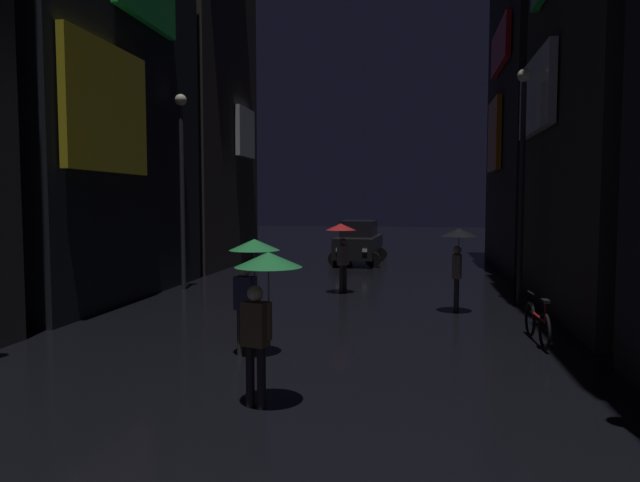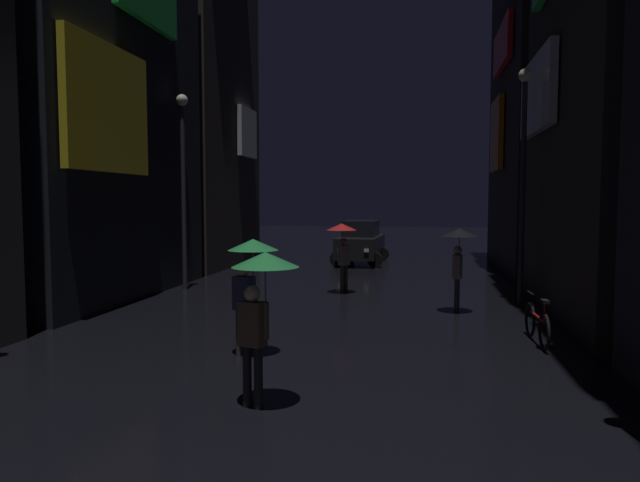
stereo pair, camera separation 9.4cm
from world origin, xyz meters
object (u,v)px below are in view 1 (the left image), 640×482
(pedestrian_foreground_left_green, at_px, (264,286))
(bicycle_parked_at_storefront, at_px, (537,324))
(car_distant, at_px, (359,243))
(pedestrian_foreground_right_red, at_px, (342,238))
(pedestrian_midstreet_centre_black, at_px, (458,246))
(streetlamp_right_far, at_px, (522,161))
(streetlamp_left_far, at_px, (182,170))
(pedestrian_far_right_green, at_px, (251,264))

(pedestrian_foreground_left_green, distance_m, bicycle_parked_at_storefront, 6.26)
(pedestrian_foreground_left_green, bearing_deg, car_distant, 91.86)
(car_distant, bearing_deg, bicycle_parked_at_storefront, -70.23)
(pedestrian_foreground_right_red, relative_size, pedestrian_midstreet_centre_black, 1.00)
(streetlamp_right_far, bearing_deg, bicycle_parked_at_storefront, -95.15)
(bicycle_parked_at_storefront, height_order, streetlamp_left_far, streetlamp_left_far)
(bicycle_parked_at_storefront, bearing_deg, streetlamp_right_far, 84.85)
(bicycle_parked_at_storefront, relative_size, car_distant, 0.43)
(pedestrian_foreground_right_red, bearing_deg, car_distant, 92.27)
(pedestrian_far_right_green, height_order, bicycle_parked_at_storefront, pedestrian_far_right_green)
(pedestrian_far_right_green, distance_m, bicycle_parked_at_storefront, 5.72)
(pedestrian_midstreet_centre_black, height_order, pedestrian_foreground_left_green, same)
(car_distant, relative_size, streetlamp_left_far, 0.69)
(pedestrian_foreground_left_green, bearing_deg, pedestrian_foreground_right_red, 91.51)
(pedestrian_far_right_green, relative_size, pedestrian_foreground_left_green, 1.00)
(pedestrian_midstreet_centre_black, distance_m, streetlamp_right_far, 3.20)
(pedestrian_foreground_left_green, bearing_deg, pedestrian_midstreet_centre_black, 67.40)
(bicycle_parked_at_storefront, relative_size, streetlamp_right_far, 0.29)
(car_distant, bearing_deg, pedestrian_midstreet_centre_black, -71.67)
(pedestrian_far_right_green, distance_m, pedestrian_foreground_right_red, 7.28)
(pedestrian_far_right_green, distance_m, streetlamp_left_far, 8.60)
(pedestrian_foreground_right_red, relative_size, streetlamp_left_far, 0.35)
(pedestrian_foreground_right_red, height_order, streetlamp_left_far, streetlamp_left_far)
(pedestrian_far_right_green, bearing_deg, car_distant, 88.80)
(pedestrian_foreground_right_red, xyz_separation_m, bicycle_parked_at_storefront, (4.60, -5.37, -1.28))
(pedestrian_foreground_right_red, xyz_separation_m, pedestrian_foreground_left_green, (0.26, -9.70, 0.00))
(streetlamp_left_far, bearing_deg, streetlamp_right_far, -4.67)
(pedestrian_far_right_green, bearing_deg, pedestrian_foreground_right_red, 84.82)
(pedestrian_far_right_green, xyz_separation_m, streetlamp_right_far, (5.65, 6.31, 2.20))
(pedestrian_foreground_left_green, bearing_deg, pedestrian_far_right_green, 110.41)
(pedestrian_foreground_left_green, xyz_separation_m, car_distant, (-0.59, 18.04, -0.74))
(pedestrian_far_right_green, relative_size, car_distant, 0.50)
(bicycle_parked_at_storefront, bearing_deg, streetlamp_left_far, 151.34)
(pedestrian_far_right_green, relative_size, pedestrian_foreground_right_red, 1.00)
(pedestrian_midstreet_centre_black, bearing_deg, streetlamp_right_far, 41.79)
(bicycle_parked_at_storefront, distance_m, streetlamp_left_far, 11.45)
(pedestrian_far_right_green, distance_m, car_distant, 15.60)
(pedestrian_foreground_right_red, height_order, pedestrian_midstreet_centre_black, same)
(pedestrian_foreground_right_red, relative_size, car_distant, 0.50)
(pedestrian_foreground_right_red, distance_m, streetlamp_left_far, 5.42)
(pedestrian_foreground_right_red, height_order, bicycle_parked_at_storefront, pedestrian_foreground_right_red)
(pedestrian_midstreet_centre_black, height_order, streetlamp_right_far, streetlamp_right_far)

